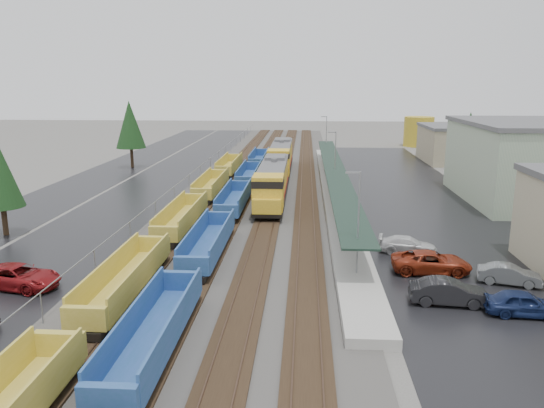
{
  "coord_description": "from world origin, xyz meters",
  "views": [
    {
      "loc": [
        5.74,
        -15.84,
        13.92
      ],
      "look_at": [
        2.5,
        35.74,
        2.0
      ],
      "focal_mm": 35.0,
      "sensor_mm": 36.0,
      "label": 1
    }
  ],
  "objects": [
    {
      "name": "distant_hills",
      "position": [
        44.79,
        210.68,
        0.0
      ],
      "size": [
        301.0,
        140.0,
        25.2
      ],
      "color": "#54614B",
      "rests_on": "ground"
    },
    {
      "name": "west_road",
      "position": [
        -25.0,
        60.0,
        0.01
      ],
      "size": [
        9.0,
        160.0,
        0.02
      ],
      "primitive_type": "cube",
      "color": "black",
      "rests_on": "ground"
    },
    {
      "name": "parked_car_east_e",
      "position": [
        20.19,
        20.26,
        0.7
      ],
      "size": [
        2.57,
        4.49,
        1.4
      ],
      "primitive_type": "imported",
      "rotation": [
        0.0,
        0.0,
        1.3
      ],
      "color": "#585B5D",
      "rests_on": "ground"
    },
    {
      "name": "parked_car_east_d",
      "position": [
        19.15,
        15.06,
        0.78
      ],
      "size": [
        2.25,
        4.73,
        1.56
      ],
      "primitive_type": "imported",
      "rotation": [
        0.0,
        0.0,
        1.48
      ],
      "color": "#132048",
      "rests_on": "ground"
    },
    {
      "name": "trackbed",
      "position": [
        -0.0,
        60.0,
        0.16
      ],
      "size": [
        14.6,
        160.0,
        0.22
      ],
      "color": "black",
      "rests_on": "ground"
    },
    {
      "name": "east_commuter_lot",
      "position": [
        19.0,
        50.0,
        0.01
      ],
      "size": [
        16.0,
        100.0,
        0.02
      ],
      "primitive_type": "cube",
      "color": "black",
      "rests_on": "ground"
    },
    {
      "name": "west_parking_lot",
      "position": [
        -15.0,
        60.0,
        0.01
      ],
      "size": [
        10.0,
        160.0,
        0.02
      ],
      "primitive_type": "cube",
      "color": "black",
      "rests_on": "ground"
    },
    {
      "name": "parked_car_east_b",
      "position": [
        15.25,
        22.33,
        0.81
      ],
      "size": [
        2.76,
        5.86,
        1.62
      ],
      "primitive_type": "imported",
      "rotation": [
        0.0,
        0.0,
        1.56
      ],
      "color": "maroon",
      "rests_on": "ground"
    },
    {
      "name": "ballast_strip",
      "position": [
        0.0,
        60.0,
        0.04
      ],
      "size": [
        20.0,
        160.0,
        0.08
      ],
      "primitive_type": "cube",
      "color": "#302D2B",
      "rests_on": "ground"
    },
    {
      "name": "chainlink_fence",
      "position": [
        -9.5,
        58.44,
        1.61
      ],
      "size": [
        0.08,
        160.04,
        2.02
      ],
      "color": "gray",
      "rests_on": "ground"
    },
    {
      "name": "parked_car_west_c",
      "position": [
        -13.9,
        17.46,
        0.81
      ],
      "size": [
        3.78,
        6.26,
        1.63
      ],
      "primitive_type": "imported",
      "rotation": [
        0.0,
        0.0,
        1.38
      ],
      "color": "maroon",
      "rests_on": "ground"
    },
    {
      "name": "storage_tank",
      "position": [
        30.73,
        103.62,
        3.24
      ],
      "size": [
        6.48,
        6.48,
        6.48
      ],
      "primitive_type": "cylinder",
      "color": "gold",
      "rests_on": "ground"
    },
    {
      "name": "well_string_yellow",
      "position": [
        -6.0,
        24.69,
        1.13
      ],
      "size": [
        2.52,
        95.44,
        2.24
      ],
      "color": "gold",
      "rests_on": "ground"
    },
    {
      "name": "tree_east",
      "position": [
        28.0,
        58.0,
        6.47
      ],
      "size": [
        4.4,
        4.4,
        10.0
      ],
      "color": "#332316",
      "rests_on": "ground"
    },
    {
      "name": "parked_car_east_c",
      "position": [
        14.37,
        26.94,
        0.69
      ],
      "size": [
        2.65,
        5.01,
        1.38
      ],
      "primitive_type": "imported",
      "rotation": [
        0.0,
        0.0,
        1.42
      ],
      "color": "silver",
      "rests_on": "ground"
    },
    {
      "name": "locomotive_trail",
      "position": [
        2.0,
        65.8,
        2.51
      ],
      "size": [
        3.17,
        20.92,
        4.73
      ],
      "color": "black",
      "rests_on": "ground"
    },
    {
      "name": "parked_car_east_a",
      "position": [
        15.04,
        16.48,
        0.81
      ],
      "size": [
        2.17,
        5.08,
        1.63
      ],
      "primitive_type": "imported",
      "rotation": [
        0.0,
        0.0,
        1.48
      ],
      "color": "black",
      "rests_on": "ground"
    },
    {
      "name": "locomotive_lead",
      "position": [
        2.0,
        44.8,
        2.51
      ],
      "size": [
        3.17,
        20.92,
        4.73
      ],
      "color": "black",
      "rests_on": "ground"
    },
    {
      "name": "station_platform",
      "position": [
        9.5,
        50.01,
        0.73
      ],
      "size": [
        3.0,
        80.0,
        8.0
      ],
      "color": "#9E9B93",
      "rests_on": "ground"
    },
    {
      "name": "tree_west_far",
      "position": [
        -23.0,
        70.0,
        7.12
      ],
      "size": [
        4.84,
        4.84,
        11.0
      ],
      "color": "#332316",
      "rests_on": "ground"
    },
    {
      "name": "well_string_blue",
      "position": [
        -2.0,
        33.0,
        1.13
      ],
      "size": [
        2.52,
        93.43,
        2.24
      ],
      "color": "navy",
      "rests_on": "ground"
    }
  ]
}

